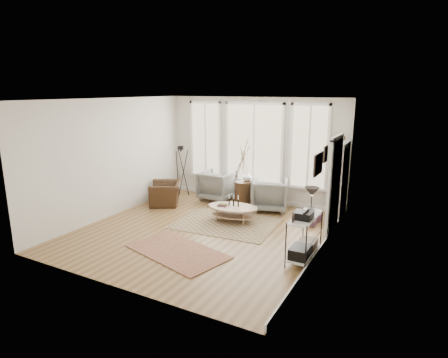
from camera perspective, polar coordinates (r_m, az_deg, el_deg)
The scene contains 17 objects.
room at distance 8.08m, azimuth -3.05°, elevation 1.55°, with size 5.50×5.54×2.90m.
bay_window at distance 10.41m, azimuth 4.56°, elevation 5.25°, with size 4.14×0.12×2.24m.
door at distance 8.27m, azimuth 16.49°, elevation -0.88°, with size 0.09×1.06×2.22m.
bookcase at distance 9.36m, azimuth 17.01°, elevation -0.32°, with size 0.31×0.85×2.06m.
low_shelf at distance 7.15m, azimuth 12.19°, elevation -8.03°, with size 0.38×1.08×1.30m.
wall_art at distance 6.76m, azimuth 14.44°, elevation 2.64°, with size 0.04×0.88×0.44m.
rug_main at distance 8.93m, azimuth 0.32°, elevation -6.76°, with size 2.30×1.73×0.01m, color brown.
rug_runner at distance 7.50m, azimuth -7.09°, elevation -10.89°, with size 1.99×1.10×0.01m, color maroon.
coffee_table at distance 8.96m, azimuth 1.28°, elevation -4.70°, with size 1.29×0.91×0.55m.
armchair_left at distance 10.72m, azimuth -0.98°, elevation -0.97°, with size 0.89×0.92×0.83m, color slate.
armchair_right at distance 9.87m, azimuth 7.03°, elevation -2.38°, with size 0.88×0.90×0.82m, color slate.
side_table at distance 10.09m, azimuth 2.90°, elevation 0.85°, with size 0.44×0.44×1.85m.
vase at distance 10.23m, azimuth 3.55°, elevation 0.42°, with size 0.24×0.24×0.25m, color silver.
accent_chair at distance 10.43m, azimuth -8.82°, elevation -2.18°, with size 0.82×0.94×0.61m, color #392516.
tripod_camera at distance 11.12m, azimuth -6.52°, elevation 0.92°, with size 0.53×0.53×1.49m.
book_stack_near at distance 9.31m, azimuth 13.81°, elevation -5.76°, with size 0.22×0.28×0.18m, color maroon.
book_stack_far at distance 8.98m, azimuth 13.21°, elevation -6.58°, with size 0.17×0.21×0.14m, color maroon.
Camera 1 is at (4.14, -6.73, 3.11)m, focal length 30.00 mm.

